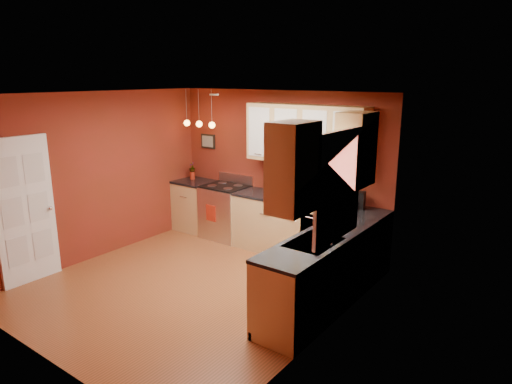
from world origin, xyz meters
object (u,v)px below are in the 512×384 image
Objects in this scene: gas_range at (226,211)px; coffee_maker at (358,201)px; red_canister at (272,187)px; soap_pump at (318,241)px; sink at (314,244)px.

coffee_maker reaches higher than gas_range.
coffee_maker reaches higher than red_canister.
red_canister is at bearing 4.88° from gas_range.
red_canister reaches higher than gas_range.
soap_pump is (1.80, -1.72, -0.02)m from red_canister.
sink is (2.62, -1.50, 0.43)m from gas_range.
red_canister is 2.49m from soap_pump.
soap_pump is at bearing -47.67° from sink.
gas_range is 5.23× the size of red_canister.
sink is 2.31m from red_canister.
sink is at bearing 132.33° from soap_pump.
red_canister is (0.95, 0.08, 0.57)m from gas_range.
soap_pump is at bearing -43.68° from red_canister.
gas_range is at bearing 150.22° from sink.
gas_range is 1.11m from red_canister.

